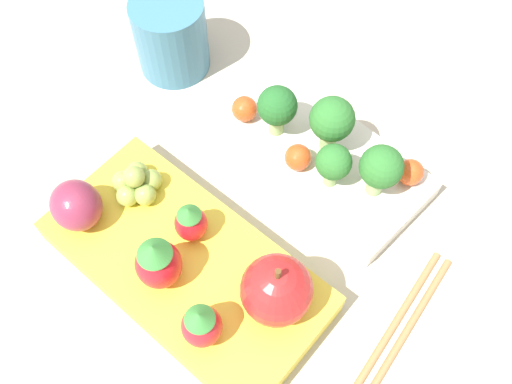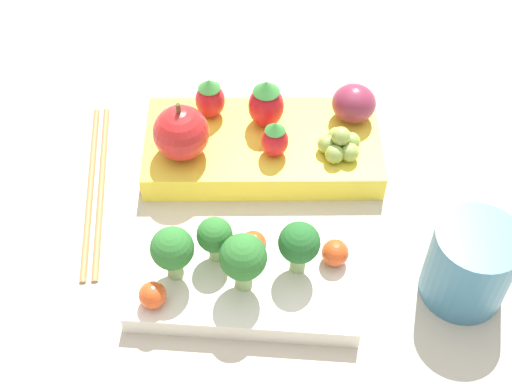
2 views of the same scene
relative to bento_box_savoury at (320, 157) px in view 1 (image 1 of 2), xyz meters
name	(u,v)px [view 1 (image 1 of 2)]	position (x,y,z in m)	size (l,w,h in m)	color
ground_plane	(264,216)	(0.01, -0.07, -0.01)	(4.00, 4.00, 0.00)	#BCB29E
bento_box_savoury	(320,157)	(0.00, 0.00, 0.00)	(0.19, 0.11, 0.02)	silver
bento_box_fruit	(184,264)	(0.01, -0.15, 0.00)	(0.24, 0.15, 0.03)	yellow
broccoli_floret_0	(333,163)	(0.03, -0.02, 0.04)	(0.03, 0.03, 0.04)	#93B770
broccoli_floret_1	(381,168)	(0.06, 0.01, 0.04)	(0.03, 0.03, 0.05)	#93B770
broccoli_floret_2	(332,121)	(0.00, 0.01, 0.05)	(0.04, 0.04, 0.06)	#93B770
broccoli_floret_3	(277,107)	(-0.04, -0.02, 0.04)	(0.03, 0.03, 0.05)	#93B770
cherry_tomato_0	(410,172)	(0.07, 0.04, 0.02)	(0.02, 0.02, 0.02)	#DB4C1E
cherry_tomato_1	(245,109)	(-0.07, -0.03, 0.02)	(0.02, 0.02, 0.02)	#DB4C1E
cherry_tomato_2	(298,157)	(0.00, -0.03, 0.02)	(0.02, 0.02, 0.02)	#DB4C1E
apple	(276,290)	(0.08, -0.12, 0.04)	(0.05, 0.05, 0.06)	red
strawberry_0	(162,267)	(0.01, -0.17, 0.04)	(0.03, 0.03, 0.05)	red
strawberry_1	(191,222)	(0.00, -0.13, 0.04)	(0.02, 0.02, 0.04)	red
strawberry_2	(201,325)	(0.06, -0.17, 0.04)	(0.03, 0.03, 0.04)	red
plum	(76,205)	(-0.07, -0.19, 0.04)	(0.04, 0.04, 0.04)	#892D47
grape_cluster	(136,183)	(-0.06, -0.14, 0.03)	(0.04, 0.04, 0.03)	#8EA84C
drinking_cup	(171,36)	(-0.18, -0.03, 0.03)	(0.07, 0.07, 0.07)	teal
chopsticks_pair	(379,364)	(0.16, -0.09, -0.01)	(0.07, 0.21, 0.01)	#A37547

